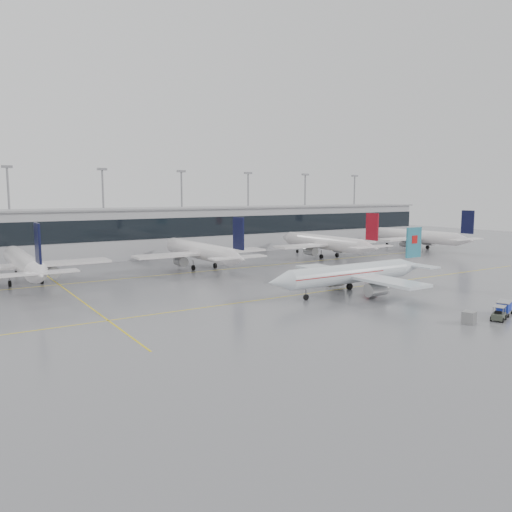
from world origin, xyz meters
TOP-DOWN VIEW (x-y plane):
  - ground at (0.00, 0.00)m, footprint 320.00×320.00m
  - taxi_line_main at (0.00, 0.00)m, footprint 120.00×0.25m
  - taxi_line_north at (0.00, 30.00)m, footprint 120.00×0.25m
  - taxi_line_cross at (-30.00, 15.00)m, footprint 0.25×60.00m
  - terminal at (0.00, 62.00)m, footprint 180.00×15.00m
  - terminal_glass at (0.00, 54.45)m, footprint 180.00×0.20m
  - terminal_roof at (0.00, 62.00)m, footprint 182.00×16.00m
  - light_masts at (0.00, 68.00)m, footprint 156.40×1.00m
  - air_canada_jet at (9.05, -3.83)m, footprint 33.39×25.78m
  - parked_jet_b at (-35.00, 33.69)m, footprint 29.64×36.96m
  - parked_jet_c at (-0.00, 33.69)m, footprint 29.64×36.96m
  - parked_jet_d at (35.00, 33.69)m, footprint 29.64×36.96m
  - parked_jet_e at (70.00, 33.69)m, footprint 29.64×36.96m
  - baggage_tug at (11.84, -26.73)m, footprint 3.80×2.37m
  - baggage_cart at (15.19, -25.41)m, footprint 3.42×2.66m
  - gse_unit at (7.27, -25.65)m, footprint 1.87×1.80m

SIDE VIEW (x-z plane):
  - ground at x=0.00m, z-range 0.00..0.00m
  - taxi_line_main at x=0.00m, z-range 0.00..0.01m
  - taxi_line_north at x=0.00m, z-range 0.00..0.01m
  - taxi_line_cross at x=-30.00m, z-range 0.00..0.01m
  - baggage_tug at x=11.84m, z-range -0.27..1.56m
  - gse_unit at x=7.27m, z-range 0.00..1.54m
  - baggage_cart at x=15.19m, z-range 0.16..2.04m
  - air_canada_jet at x=9.05m, z-range -1.91..8.28m
  - parked_jet_b at x=-35.00m, z-range -2.15..9.57m
  - parked_jet_c at x=0.00m, z-range -2.15..9.57m
  - parked_jet_d at x=35.00m, z-range -2.15..9.57m
  - parked_jet_e at x=70.00m, z-range -2.15..9.57m
  - terminal at x=0.00m, z-range 0.00..12.00m
  - terminal_glass at x=0.00m, z-range 5.00..10.00m
  - terminal_roof at x=0.00m, z-range 12.00..12.40m
  - light_masts at x=0.00m, z-range 2.04..24.64m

